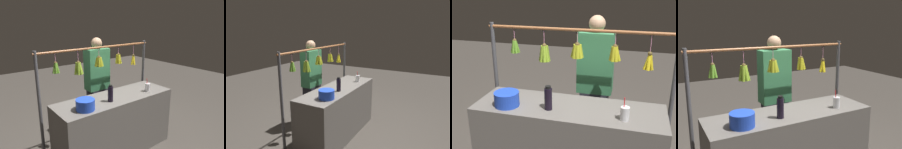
# 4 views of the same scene
# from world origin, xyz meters

# --- Properties ---
(ground_plane) EXTENTS (12.00, 12.00, 0.00)m
(ground_plane) POSITION_xyz_m (0.00, 0.00, 0.00)
(ground_plane) COLOR #433E37
(market_counter) EXTENTS (1.82, 0.59, 0.90)m
(market_counter) POSITION_xyz_m (0.00, 0.00, 0.45)
(market_counter) COLOR #66605B
(market_counter) RESTS_ON ground
(display_rack) EXTENTS (2.00, 0.14, 1.61)m
(display_rack) POSITION_xyz_m (0.01, -0.40, 1.15)
(display_rack) COLOR #4C4C51
(display_rack) RESTS_ON ground
(water_bottle) EXTENTS (0.07, 0.07, 0.23)m
(water_bottle) POSITION_xyz_m (0.17, 0.10, 1.01)
(water_bottle) COLOR black
(water_bottle) RESTS_ON market_counter
(blue_bucket) EXTENTS (0.24, 0.24, 0.14)m
(blue_bucket) POSITION_xyz_m (0.58, 0.12, 0.97)
(blue_bucket) COLOR blue
(blue_bucket) RESTS_ON market_counter
(drink_cup) EXTENTS (0.08, 0.08, 0.21)m
(drink_cup) POSITION_xyz_m (-0.53, 0.13, 0.96)
(drink_cup) COLOR silver
(drink_cup) RESTS_ON market_counter
(vendor_person) EXTENTS (0.40, 0.22, 1.69)m
(vendor_person) POSITION_xyz_m (-0.15, -0.69, 0.83)
(vendor_person) COLOR #2D2D38
(vendor_person) RESTS_ON ground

